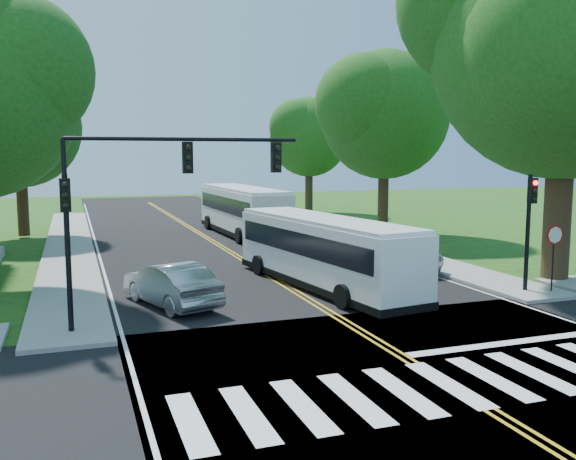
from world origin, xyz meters
name	(u,v)px	position (x,y,z in m)	size (l,w,h in m)	color
ground	(436,377)	(0.00, 0.00, 0.00)	(140.00, 140.00, 0.00)	#1B4711
road	(240,258)	(0.00, 18.00, 0.01)	(14.00, 96.00, 0.01)	black
cross_road	(436,377)	(0.00, 0.00, 0.01)	(60.00, 12.00, 0.01)	black
center_line	(222,247)	(0.00, 22.00, 0.01)	(0.36, 70.00, 0.01)	gold
edge_line_w	(99,253)	(-6.80, 22.00, 0.01)	(0.12, 70.00, 0.01)	silver
edge_line_e	(330,241)	(6.80, 22.00, 0.01)	(0.12, 70.00, 0.01)	silver
crosswalk	(448,384)	(0.00, -0.50, 0.02)	(12.60, 3.00, 0.01)	silver
stop_bar	(511,342)	(3.50, 1.60, 0.02)	(6.60, 0.40, 0.01)	silver
sidewalk_nw	(69,246)	(-8.30, 25.00, 0.07)	(2.60, 40.00, 0.15)	gray
sidewalk_ne	(333,233)	(8.30, 25.00, 0.07)	(2.60, 40.00, 0.15)	gray
tree_ne_big	(567,46)	(11.00, 8.00, 9.62)	(10.80, 10.80, 14.91)	#321F14
tree_west_far	(19,127)	(-11.00, 30.00, 7.00)	(7.60, 7.60, 10.67)	#321F14
tree_east_mid	(385,115)	(11.50, 24.00, 7.86)	(8.40, 8.40, 11.93)	#321F14
tree_east_far	(309,137)	(12.50, 40.00, 6.86)	(7.20, 7.20, 10.34)	#321F14
signal_nw	(149,185)	(-5.86, 6.43, 4.38)	(7.15, 0.46, 5.66)	black
signal_ne	(530,217)	(8.20, 6.44, 2.96)	(0.30, 0.46, 4.40)	black
stop_sign	(554,242)	(9.00, 5.98, 2.03)	(0.76, 0.08, 2.53)	black
bus_lead	(323,251)	(1.31, 10.07, 1.49)	(3.90, 11.09, 2.81)	white
bus_follow	(242,210)	(2.50, 26.54, 1.68)	(3.26, 12.28, 3.15)	white
hatchback	(171,284)	(-4.88, 9.08, 0.78)	(1.62, 4.63, 1.53)	#A2A3A8
suv	(390,254)	(5.76, 12.66, 0.73)	(2.38, 5.16, 1.43)	#B7BABF
dark_sedan	(321,239)	(5.11, 19.43, 0.57)	(1.56, 3.85, 1.12)	black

